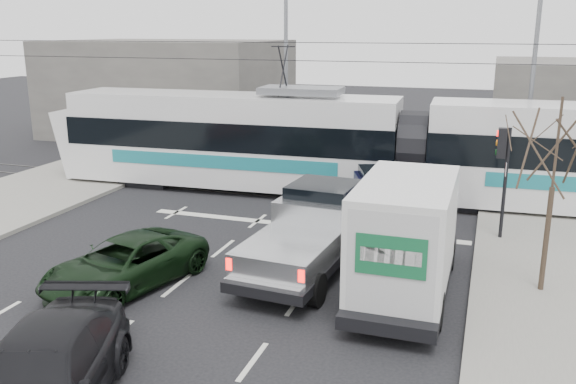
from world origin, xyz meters
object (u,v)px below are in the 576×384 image
(bare_tree, at_px, (556,152))
(street_lamp_near, at_px, (529,69))
(green_car, at_px, (126,263))
(tram, at_px, (412,149))
(traffic_signal, at_px, (503,159))
(street_lamp_far, at_px, (282,62))
(silver_pickup, at_px, (313,229))
(navy_pickup, at_px, (385,202))
(dark_car, at_px, (40,380))
(box_truck, at_px, (407,238))

(bare_tree, distance_m, street_lamp_near, 11.58)
(green_car, bearing_deg, tram, 75.51)
(bare_tree, relative_size, traffic_signal, 1.39)
(traffic_signal, xyz_separation_m, green_car, (-9.42, -6.98, -2.08))
(street_lamp_far, height_order, silver_pickup, street_lamp_far)
(traffic_signal, height_order, street_lamp_near, street_lamp_near)
(navy_pickup, bearing_deg, tram, 65.38)
(silver_pickup, distance_m, navy_pickup, 4.14)
(dark_car, bearing_deg, street_lamp_far, 80.26)
(bare_tree, distance_m, street_lamp_far, 17.97)
(bare_tree, relative_size, box_truck, 0.79)
(bare_tree, distance_m, traffic_signal, 4.28)
(traffic_signal, height_order, silver_pickup, traffic_signal)
(traffic_signal, bearing_deg, green_car, -143.45)
(tram, height_order, dark_car, tram)
(green_car, bearing_deg, traffic_signal, 51.05)
(street_lamp_far, height_order, tram, street_lamp_far)
(street_lamp_far, relative_size, silver_pickup, 1.38)
(street_lamp_near, xyz_separation_m, silver_pickup, (-5.90, -11.51, -3.96))
(dark_car, bearing_deg, green_car, 90.86)
(tram, relative_size, box_truck, 4.65)
(dark_car, bearing_deg, street_lamp_near, 49.43)
(box_truck, height_order, navy_pickup, box_truck)
(navy_pickup, xyz_separation_m, green_car, (-5.76, -6.87, -0.35))
(traffic_signal, height_order, tram, tram)
(navy_pickup, bearing_deg, bare_tree, -59.21)
(tram, bearing_deg, box_truck, -85.64)
(green_car, distance_m, dark_car, 5.80)
(green_car, bearing_deg, silver_pickup, 48.78)
(box_truck, distance_m, navy_pickup, 5.24)
(street_lamp_far, xyz_separation_m, navy_pickup, (7.00, -9.62, -4.10))
(street_lamp_near, height_order, green_car, street_lamp_near)
(street_lamp_near, distance_m, navy_pickup, 9.75)
(box_truck, bearing_deg, dark_car, -125.92)
(traffic_signal, bearing_deg, tram, 129.85)
(bare_tree, height_order, traffic_signal, bare_tree)
(traffic_signal, relative_size, street_lamp_near, 0.40)
(street_lamp_far, xyz_separation_m, box_truck, (8.42, -14.63, -3.54))
(bare_tree, xyz_separation_m, navy_pickup, (-4.79, 3.88, -2.78))
(traffic_signal, relative_size, green_car, 0.75)
(street_lamp_far, relative_size, green_car, 1.89)
(traffic_signal, distance_m, silver_pickup, 6.65)
(bare_tree, relative_size, navy_pickup, 0.97)
(street_lamp_far, bearing_deg, box_truck, -60.09)
(silver_pickup, bearing_deg, street_lamp_far, 116.92)
(bare_tree, distance_m, box_truck, 4.19)
(silver_pickup, xyz_separation_m, dark_car, (-2.51, -8.47, -0.37))
(navy_pickup, relative_size, dark_car, 0.96)
(tram, height_order, silver_pickup, tram)
(street_lamp_near, xyz_separation_m, tram, (-4.18, -3.50, -2.97))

